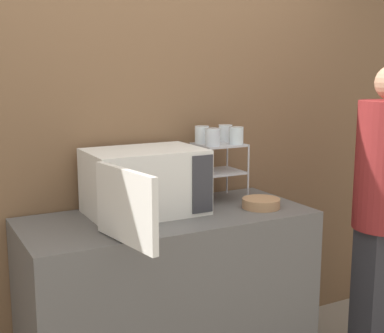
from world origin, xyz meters
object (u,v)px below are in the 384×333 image
(microwave, at_px, (144,183))
(dish_rack, at_px, (219,159))
(glass_back_right, at_px, (225,133))
(glass_front_left, at_px, (212,137))
(glass_front_right, at_px, (236,135))
(bowl, at_px, (261,203))
(glass_back_left, at_px, (202,135))

(microwave, bearing_deg, dish_rack, 10.40)
(microwave, distance_m, glass_back_right, 0.62)
(glass_front_left, bearing_deg, microwave, -175.64)
(glass_front_left, height_order, glass_back_right, same)
(glass_front_right, bearing_deg, bowl, -81.41)
(glass_front_right, height_order, glass_back_left, same)
(glass_back_right, distance_m, glass_back_left, 0.15)
(glass_front_left, height_order, bowl, glass_front_left)
(glass_back_right, bearing_deg, glass_front_right, -92.11)
(glass_back_left, xyz_separation_m, bowl, (0.18, -0.33, -0.34))
(glass_back_right, bearing_deg, glass_back_left, 178.45)
(glass_front_right, distance_m, bowl, 0.40)
(glass_front_left, relative_size, bowl, 0.47)
(microwave, distance_m, glass_front_left, 0.46)
(glass_front_right, xyz_separation_m, bowl, (0.03, -0.21, -0.34))
(glass_back_right, distance_m, bowl, 0.47)
(glass_back_right, relative_size, bowl, 0.47)
(glass_front_left, relative_size, glass_back_right, 1.00)
(dish_rack, bearing_deg, microwave, -169.60)
(dish_rack, xyz_separation_m, bowl, (0.10, -0.27, -0.21))
(glass_back_left, height_order, bowl, glass_back_left)
(microwave, relative_size, dish_rack, 2.64)
(dish_rack, height_order, glass_front_right, glass_front_right)
(glass_back_right, xyz_separation_m, bowl, (0.03, -0.33, -0.34))
(glass_back_right, distance_m, glass_front_right, 0.12)
(microwave, xyz_separation_m, bowl, (0.60, -0.18, -0.14))
(glass_front_left, bearing_deg, glass_back_left, 88.26)
(dish_rack, xyz_separation_m, glass_back_right, (0.08, 0.06, 0.14))
(glass_back_right, height_order, glass_back_left, same)
(microwave, bearing_deg, glass_back_left, 20.30)
(microwave, height_order, glass_back_left, glass_back_left)
(glass_front_left, relative_size, glass_back_left, 1.00)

